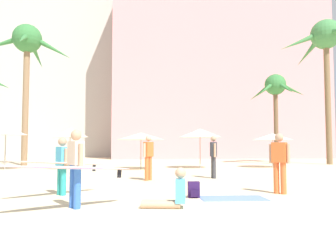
% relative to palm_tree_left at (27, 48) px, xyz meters
% --- Properties ---
extents(ground, '(120.00, 120.00, 0.00)m').
position_rel_palm_tree_left_xyz_m(ground, '(8.76, -17.24, -8.26)').
color(ground, beige).
extents(hotel_pink, '(23.82, 10.26, 19.76)m').
position_rel_palm_tree_left_xyz_m(hotel_pink, '(17.10, 14.84, 1.61)').
color(hotel_pink, pink).
rests_on(hotel_pink, ground).
extents(hotel_tower_gray, '(16.81, 8.95, 36.70)m').
position_rel_palm_tree_left_xyz_m(hotel_tower_gray, '(-1.15, 20.82, 10.08)').
color(hotel_tower_gray, '#BCB7AD').
rests_on(hotel_tower_gray, ground).
extents(palm_tree_left, '(6.50, 6.37, 9.97)m').
position_rel_palm_tree_left_xyz_m(palm_tree_left, '(0.00, 0.00, 0.00)').
color(palm_tree_left, '#896B4C').
rests_on(palm_tree_left, ground).
extents(palm_tree_center, '(4.15, 4.49, 6.86)m').
position_rel_palm_tree_left_xyz_m(palm_tree_center, '(18.31, 0.37, -2.62)').
color(palm_tree_center, brown).
rests_on(palm_tree_center, ground).
extents(palm_tree_right, '(7.29, 7.22, 10.89)m').
position_rel_palm_tree_left_xyz_m(palm_tree_right, '(21.93, -0.60, 0.87)').
color(palm_tree_right, brown).
rests_on(palm_tree_right, ground).
extents(cafe_umbrella_0, '(2.49, 2.49, 2.15)m').
position_rel_palm_tree_left_xyz_m(cafe_umbrella_0, '(16.31, -3.63, -6.32)').
color(cafe_umbrella_0, gray).
rests_on(cafe_umbrella_0, ground).
extents(cafe_umbrella_1, '(2.09, 2.09, 2.41)m').
position_rel_palm_tree_left_xyz_m(cafe_umbrella_1, '(3.89, -4.11, -6.12)').
color(cafe_umbrella_1, gray).
rests_on(cafe_umbrella_1, ground).
extents(cafe_umbrella_2, '(2.37, 2.37, 2.43)m').
position_rel_palm_tree_left_xyz_m(cafe_umbrella_2, '(0.24, -4.00, -6.05)').
color(cafe_umbrella_2, gray).
rests_on(cafe_umbrella_2, ground).
extents(cafe_umbrella_3, '(2.61, 2.61, 2.42)m').
position_rel_palm_tree_left_xyz_m(cafe_umbrella_3, '(11.62, -3.84, -6.11)').
color(cafe_umbrella_3, gray).
rests_on(cafe_umbrella_3, ground).
extents(cafe_umbrella_4, '(2.80, 2.80, 2.13)m').
position_rel_palm_tree_left_xyz_m(cafe_umbrella_4, '(8.00, -4.57, -6.34)').
color(cafe_umbrella_4, gray).
rests_on(cafe_umbrella_4, ground).
extents(beach_towel, '(1.72, 0.99, 0.01)m').
position_rel_palm_tree_left_xyz_m(beach_towel, '(10.26, -15.33, -8.26)').
color(beach_towel, '#6684E0').
rests_on(beach_towel, ground).
extents(backpack, '(0.30, 0.25, 0.42)m').
position_rel_palm_tree_left_xyz_m(backpack, '(9.27, -15.09, -8.06)').
color(backpack, '#2A1544').
rests_on(backpack, ground).
extents(person_mid_right, '(2.31, 2.08, 1.60)m').
position_rel_palm_tree_left_xyz_m(person_mid_right, '(5.70, -14.40, -7.38)').
color(person_mid_right, teal).
rests_on(person_mid_right, ground).
extents(person_mid_center, '(2.58, 1.83, 1.72)m').
position_rel_palm_tree_left_xyz_m(person_mid_center, '(6.44, -16.44, -7.34)').
color(person_mid_center, blue).
rests_on(person_mid_center, ground).
extents(person_near_left, '(0.24, 0.60, 1.78)m').
position_rel_palm_tree_left_xyz_m(person_near_left, '(11.00, -10.02, -7.28)').
color(person_near_left, '#3D3D42').
rests_on(person_near_left, ground).
extents(person_mid_left, '(0.46, 0.52, 1.78)m').
position_rel_palm_tree_left_xyz_m(person_mid_left, '(8.23, -10.64, -7.28)').
color(person_mid_left, orange).
rests_on(person_mid_left, ground).
extents(person_near_right, '(1.02, 0.52, 0.89)m').
position_rel_palm_tree_left_xyz_m(person_near_right, '(8.55, -16.45, -7.96)').
color(person_near_right, tan).
rests_on(person_near_right, ground).
extents(person_far_left, '(0.51, 0.48, 1.72)m').
position_rel_palm_tree_left_xyz_m(person_far_left, '(11.83, -14.64, -7.32)').
color(person_far_left, orange).
rests_on(person_far_left, ground).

